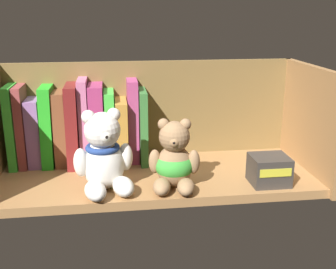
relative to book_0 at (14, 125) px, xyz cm
name	(u,v)px	position (x,y,z in cm)	size (l,w,h in cm)	color
shelf_board	(156,178)	(33.09, -11.04, -10.87)	(71.15, 27.52, 2.00)	#9E7042
shelf_back_panel	(150,112)	(33.09, 3.32, 1.26)	(73.55, 1.20, 26.26)	brown
shelf_side_panel_right	(309,122)	(69.46, -11.04, 1.26)	(1.60, 29.92, 26.26)	#9E7042
book_0	(14,125)	(0.00, 0.00, 0.00)	(1.96, 11.90, 19.75)	green
book_1	(23,125)	(2.16, 0.00, -0.07)	(1.92, 11.09, 19.60)	brown
book_2	(36,131)	(4.92, 0.00, -1.69)	(3.14, 10.25, 16.36)	#8A5F9E
book_3	(49,125)	(8.06, 0.00, -0.22)	(2.69, 11.57, 19.31)	green
book_4	(61,127)	(11.05, 0.00, -0.86)	(2.85, 10.81, 18.03)	brown
book_5	(74,123)	(14.06, 0.00, -0.01)	(2.73, 14.93, 19.73)	maroon
book_6	(85,121)	(16.72, 0.00, 0.57)	(2.16, 12.39, 20.89)	#C46A95
book_7	(97,123)	(19.72, 0.00, -0.10)	(3.40, 12.95, 19.55)	#A5346A
book_8	(110,126)	(22.82, 0.00, -0.92)	(2.36, 12.15, 17.90)	green
book_9	(121,129)	(25.61, 0.00, -2.01)	(2.78, 14.73, 15.73)	#B17E31
book_10	(133,120)	(28.47, 0.00, 0.31)	(2.50, 9.62, 20.37)	#A93D71
book_11	(142,124)	(30.82, 0.00, -0.83)	(1.76, 14.61, 18.08)	#367334
teddy_bear_larger	(104,157)	(21.48, -18.13, -2.49)	(13.12, 13.52, 17.30)	white
teddy_bear_smaller	(174,161)	(36.16, -18.76, -3.96)	(11.15, 11.89, 15.04)	#93704C
small_product_box	(269,170)	(56.94, -19.60, -6.75)	(8.08, 7.52, 6.23)	#38332D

